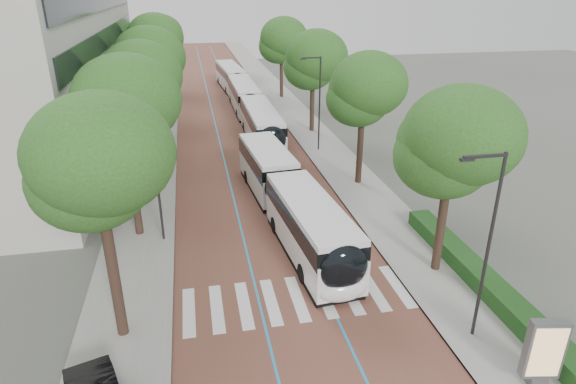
{
  "coord_description": "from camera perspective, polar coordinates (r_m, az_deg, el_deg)",
  "views": [
    {
      "loc": [
        -3.98,
        -17.22,
        13.54
      ],
      "look_at": [
        1.19,
        8.0,
        2.4
      ],
      "focal_mm": 30.0,
      "sensor_mm": 36.0,
      "label": 1
    }
  ],
  "objects": [
    {
      "name": "hedge",
      "position": [
        25.24,
        22.08,
        -9.6
      ],
      "size": [
        1.2,
        14.0,
        0.8
      ],
      "primitive_type": "cube",
      "color": "#1B4718",
      "rests_on": "sidewalk_right"
    },
    {
      "name": "bus_queued_0",
      "position": [
        44.29,
        -3.09,
        7.76
      ],
      "size": [
        2.57,
        12.4,
        3.2
      ],
      "rotation": [
        0.0,
        0.0,
        -0.0
      ],
      "color": "white",
      "rests_on": "ground"
    },
    {
      "name": "lead_bus",
      "position": [
        28.83,
        0.24,
        -1.01
      ],
      "size": [
        3.98,
        18.54,
        3.2
      ],
      "rotation": [
        0.0,
        0.0,
        0.08
      ],
      "color": "black",
      "rests_on": "ground"
    },
    {
      "name": "office_building",
      "position": [
        48.25,
        -30.98,
        12.4
      ],
      "size": [
        18.11,
        40.0,
        14.0
      ],
      "color": "#B7B4A9",
      "rests_on": "ground"
    },
    {
      "name": "streetlight_near",
      "position": [
        19.76,
        22.47,
        -4.72
      ],
      "size": [
        1.82,
        0.2,
        8.0
      ],
      "color": "#2A2A2C",
      "rests_on": "sidewalk_right"
    },
    {
      "name": "ad_panel",
      "position": [
        20.04,
        28.05,
        -16.42
      ],
      "size": [
        1.41,
        0.63,
        2.83
      ],
      "rotation": [
        0.0,
        0.0,
        -0.19
      ],
      "color": "#59595B",
      "rests_on": "sidewalk_right"
    },
    {
      "name": "bus_queued_2",
      "position": [
        69.12,
        -6.78,
        13.31
      ],
      "size": [
        3.3,
        12.53,
        3.2
      ],
      "rotation": [
        0.0,
        0.0,
        0.07
      ],
      "color": "white",
      "rests_on": "ground"
    },
    {
      "name": "bus_queued_1",
      "position": [
        56.59,
        -5.21,
        11.15
      ],
      "size": [
        2.6,
        12.41,
        3.2
      ],
      "rotation": [
        0.0,
        0.0,
        0.0
      ],
      "color": "white",
      "rests_on": "ground"
    },
    {
      "name": "trees_right",
      "position": [
        43.28,
        4.37,
        14.29
      ],
      "size": [
        5.91,
        47.69,
        9.43
      ],
      "color": "black",
      "rests_on": "ground"
    },
    {
      "name": "streetlight_far",
      "position": [
        41.55,
        3.53,
        11.24
      ],
      "size": [
        1.82,
        0.2,
        8.0
      ],
      "color": "#2A2A2C",
      "rests_on": "sidewalk_right"
    },
    {
      "name": "sidewalk_left",
      "position": [
        58.89,
        -14.89,
        9.39
      ],
      "size": [
        4.0,
        140.0,
        0.12
      ],
      "primitive_type": "cube",
      "color": "gray",
      "rests_on": "ground"
    },
    {
      "name": "lamp_post_left",
      "position": [
        27.01,
        -15.34,
        2.12
      ],
      "size": [
        0.14,
        0.14,
        8.0
      ],
      "primitive_type": "cylinder",
      "color": "#2A2A2C",
      "rests_on": "sidewalk_left"
    },
    {
      "name": "kerb_right",
      "position": [
        59.56,
        -2.05,
        10.3
      ],
      "size": [
        0.2,
        140.0,
        0.14
      ],
      "primitive_type": "cube",
      "color": "gray",
      "rests_on": "ground"
    },
    {
      "name": "lane_line_left",
      "position": [
        58.84,
        -9.08,
        9.83
      ],
      "size": [
        0.12,
        126.0,
        0.01
      ],
      "primitive_type": "cube",
      "color": "#2585BD",
      "rests_on": "road"
    },
    {
      "name": "lane_line_right",
      "position": [
        59.06,
        -5.94,
        10.05
      ],
      "size": [
        0.12,
        126.0,
        0.01
      ],
      "primitive_type": "cube",
      "color": "#2585BD",
      "rests_on": "road"
    },
    {
      "name": "zebra_crossing",
      "position": [
        23.07,
        1.11,
        -12.47
      ],
      "size": [
        10.55,
        3.6,
        0.01
      ],
      "color": "silver",
      "rests_on": "ground"
    },
    {
      "name": "road",
      "position": [
        58.93,
        -7.51,
        9.93
      ],
      "size": [
        11.0,
        140.0,
        0.02
      ],
      "primitive_type": "cube",
      "color": "brown",
      "rests_on": "ground"
    },
    {
      "name": "sidewalk_right",
      "position": [
        59.9,
        -0.23,
        10.39
      ],
      "size": [
        4.0,
        140.0,
        0.12
      ],
      "primitive_type": "cube",
      "color": "gray",
      "rests_on": "ground"
    },
    {
      "name": "trees_left",
      "position": [
        45.13,
        -16.46,
        14.41
      ],
      "size": [
        6.33,
        60.57,
        10.21
      ],
      "color": "black",
      "rests_on": "ground"
    },
    {
      "name": "kerb_left",
      "position": [
        58.81,
        -13.02,
        9.55
      ],
      "size": [
        0.2,
        140.0,
        0.14
      ],
      "primitive_type": "cube",
      "color": "gray",
      "rests_on": "ground"
    },
    {
      "name": "ground",
      "position": [
        22.27,
        1.17,
        -14.06
      ],
      "size": [
        160.0,
        160.0,
        0.0
      ],
      "primitive_type": "plane",
      "color": "#51544C",
      "rests_on": "ground"
    }
  ]
}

